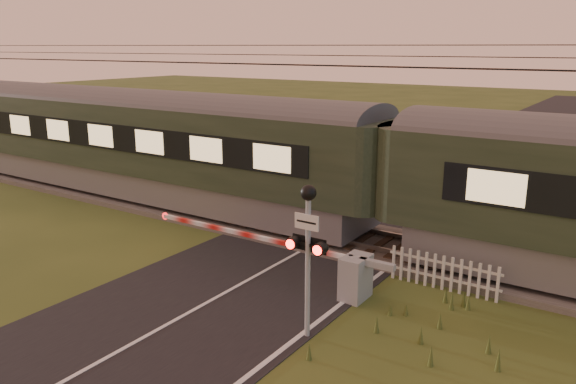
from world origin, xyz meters
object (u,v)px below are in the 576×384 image
Objects in this scene: boom_gate at (341,271)px; picket_fence at (443,273)px; train at (393,176)px; crossing_signal at (308,235)px.

boom_gate is 2.60× the size of picket_fence.
picket_fence is at bearing -39.49° from train.
train is at bearing 94.14° from boom_gate.
train is 3.52m from picket_fence.
train is 5.90m from crossing_signal.
boom_gate is (0.26, -3.60, -1.71)m from train.
crossing_signal is (0.67, -5.86, -0.03)m from train.
crossing_signal is (0.41, -2.26, 1.69)m from boom_gate.
crossing_signal reaches higher than boom_gate.
boom_gate is 2.27× the size of crossing_signal.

